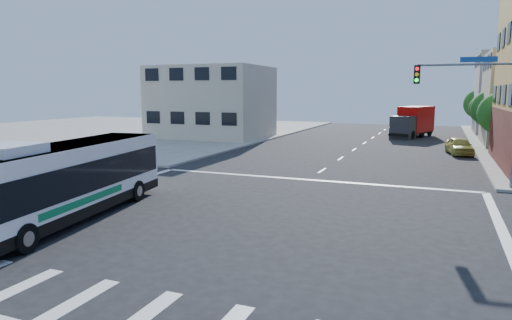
% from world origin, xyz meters
% --- Properties ---
extents(ground, '(120.00, 120.00, 0.00)m').
position_xyz_m(ground, '(0.00, 0.00, 0.00)').
color(ground, black).
rests_on(ground, ground).
extents(sidewalk_nw, '(50.00, 50.00, 0.15)m').
position_xyz_m(sidewalk_nw, '(-35.00, 35.00, 0.07)').
color(sidewalk_nw, gray).
rests_on(sidewalk_nw, ground).
extents(building_west, '(12.06, 10.06, 8.00)m').
position_xyz_m(building_west, '(-17.02, 29.98, 4.01)').
color(building_west, beige).
rests_on(building_west, ground).
extents(signal_mast_ne, '(7.91, 1.13, 8.07)m').
position_xyz_m(signal_mast_ne, '(9.08, 10.62, 4.98)').
color(signal_mast_ne, slate).
rests_on(signal_mast_ne, ground).
extents(street_tree_a, '(3.60, 3.60, 5.53)m').
position_xyz_m(street_tree_a, '(11.90, 27.92, 3.59)').
color(street_tree_a, '#372014').
rests_on(street_tree_a, ground).
extents(street_tree_b, '(3.80, 3.80, 5.79)m').
position_xyz_m(street_tree_b, '(11.90, 35.92, 3.75)').
color(street_tree_b, '#372014').
rests_on(street_tree_b, ground).
extents(street_tree_c, '(3.40, 3.40, 5.29)m').
position_xyz_m(street_tree_c, '(11.90, 43.92, 3.46)').
color(street_tree_c, '#372014').
rests_on(street_tree_c, ground).
extents(street_tree_d, '(4.00, 4.00, 6.03)m').
position_xyz_m(street_tree_d, '(11.90, 51.92, 3.88)').
color(street_tree_d, '#372014').
rests_on(street_tree_d, ground).
extents(transit_bus, '(4.10, 11.76, 3.41)m').
position_xyz_m(transit_bus, '(-6.70, -2.58, 1.67)').
color(transit_bus, black).
rests_on(transit_bus, ground).
extents(box_truck, '(4.62, 8.15, 3.53)m').
position_xyz_m(box_truck, '(4.15, 39.32, 1.71)').
color(box_truck, '#27282D').
rests_on(box_truck, ground).
extents(parked_car, '(2.46, 4.49, 1.45)m').
position_xyz_m(parked_car, '(8.69, 25.03, 0.72)').
color(parked_car, gold).
rests_on(parked_car, ground).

